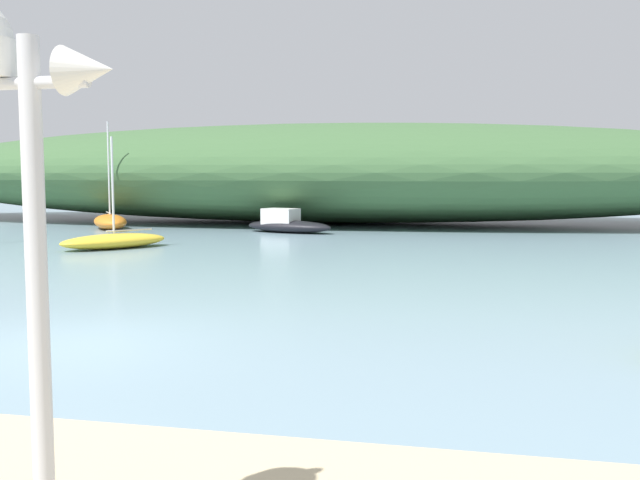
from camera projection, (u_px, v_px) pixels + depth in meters
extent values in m
plane|color=#7A99A8|center=(70.00, 345.00, 10.79)|extent=(120.00, 120.00, 0.00)
ellipsoid|color=#3D6038|center=(322.00, 173.00, 38.70)|extent=(51.83, 14.82, 5.30)
cylinder|color=silver|center=(38.00, 319.00, 3.99)|extent=(0.12, 0.12, 3.13)
cylinder|color=silver|center=(30.00, 83.00, 3.87)|extent=(0.71, 0.07, 0.07)
cone|color=silver|center=(88.00, 70.00, 3.79)|extent=(0.29, 0.27, 0.27)
ellipsoid|color=black|center=(289.00, 226.00, 31.56)|extent=(4.41, 2.46, 0.55)
cube|color=silver|center=(281.00, 216.00, 31.72)|extent=(1.71, 1.42, 0.71)
ellipsoid|color=orange|center=(110.00, 222.00, 33.63)|extent=(3.51, 4.19, 0.70)
cylinder|color=silver|center=(109.00, 170.00, 33.41)|extent=(0.08, 0.08, 4.56)
cylinder|color=silver|center=(109.00, 213.00, 34.16)|extent=(1.10, 1.55, 0.06)
ellipsoid|color=gold|center=(114.00, 241.00, 24.82)|extent=(3.46, 3.93, 0.52)
cylinder|color=silver|center=(113.00, 188.00, 24.64)|extent=(0.08, 0.08, 3.52)
cylinder|color=silver|center=(129.00, 230.00, 25.16)|extent=(1.09, 1.42, 0.06)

